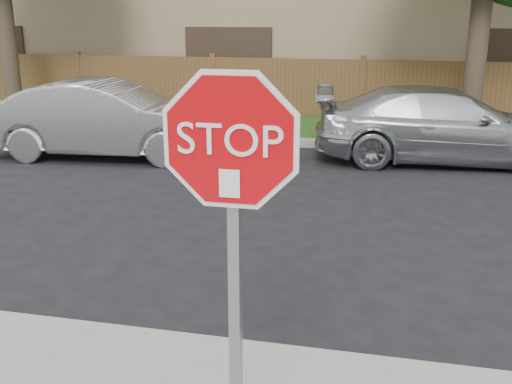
# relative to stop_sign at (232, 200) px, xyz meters

# --- Properties ---
(ground) EXTENTS (90.00, 90.00, 0.00)m
(ground) POSITION_rel_stop_sign_xyz_m (0.06, 1.48, -1.83)
(ground) COLOR black
(ground) RESTS_ON ground
(far_curb) EXTENTS (70.00, 0.30, 0.15)m
(far_curb) POSITION_rel_stop_sign_xyz_m (0.06, 9.63, -1.75)
(far_curb) COLOR gray
(far_curb) RESTS_ON ground
(grass_strip) EXTENTS (70.00, 3.00, 0.12)m
(grass_strip) POSITION_rel_stop_sign_xyz_m (0.06, 11.28, -1.77)
(grass_strip) COLOR #1E4714
(grass_strip) RESTS_ON ground
(fence) EXTENTS (70.00, 0.12, 1.60)m
(fence) POSITION_rel_stop_sign_xyz_m (0.06, 12.88, -1.03)
(fence) COLOR brown
(fence) RESTS_ON ground
(stop_sign) EXTENTS (1.01, 0.13, 2.55)m
(stop_sign) POSITION_rel_stop_sign_xyz_m (0.00, 0.00, 0.00)
(stop_sign) COLOR gray
(stop_sign) RESTS_ON sidewalk_near
(sedan_left) EXTENTS (4.70, 2.01, 1.51)m
(sedan_left) POSITION_rel_stop_sign_xyz_m (-4.61, 7.82, -1.08)
(sedan_left) COLOR #A3A3A7
(sedan_left) RESTS_ON ground
(sedan_right) EXTENTS (5.06, 2.47, 1.42)m
(sedan_right) POSITION_rel_stop_sign_xyz_m (1.81, 8.87, -1.12)
(sedan_right) COLOR #A2A5A9
(sedan_right) RESTS_ON ground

